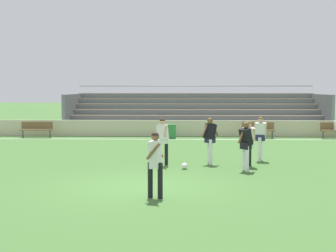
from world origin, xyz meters
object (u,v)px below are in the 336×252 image
Objects in this scene: bleacher_stand at (196,112)px; bench_near_wall_gap at (37,128)px; player_dark_overlapping at (246,142)px; player_white_pressing_high at (155,159)px; player_white_trailing_run at (248,140)px; player_white_deep_cover at (260,135)px; player_dark_wide_right at (210,136)px; player_white_dropping_back at (162,137)px; soccer_ball at (184,166)px; bench_centre_sideline at (258,129)px; trash_bin at (172,131)px.

bench_near_wall_gap is at bearing -153.47° from bleacher_stand.
player_dark_overlapping is at bearing -85.10° from bleacher_stand.
bench_near_wall_gap is 1.06× the size of player_white_pressing_high.
player_dark_overlapping reaches higher than player_white_trailing_run.
bleacher_stand reaches higher than player_white_pressing_high.
bleacher_stand is 9.71× the size of player_white_pressing_high.
bleacher_stand is 14.51m from player_white_trailing_run.
bleacher_stand is at bearing 99.43° from player_white_deep_cover.
player_dark_wide_right is 1.01× the size of player_white_deep_cover.
player_white_deep_cover is at bearing 18.02° from player_white_dropping_back.
bleacher_stand reaches higher than soccer_ball.
player_white_trailing_run is at bearing 59.20° from player_white_pressing_high.
bench_near_wall_gap is at bearing 128.68° from soccer_ball.
bench_centre_sideline is at bearing 71.86° from player_white_pressing_high.
player_white_pressing_high is (-4.90, -14.95, 0.47)m from bench_centre_sideline.
trash_bin is at bearing 93.95° from soccer_ball.
player_dark_wide_right is 1.01× the size of player_white_pressing_high.
bleacher_stand is 9.68× the size of player_white_deep_cover.
bleacher_stand is at bearing 83.74° from player_white_dropping_back.
bench_near_wall_gap is 2.29× the size of trash_bin.
player_dark_overlapping is 2.27m from soccer_ball.
player_white_dropping_back reaches higher than player_white_deep_cover.
player_white_trailing_run is at bearing -100.67° from bench_centre_sideline.
player_white_dropping_back is at bearing -117.07° from bench_centre_sideline.
player_white_dropping_back reaches higher than soccer_ball.
player_white_trailing_run reaches higher than soccer_ball.
player_white_dropping_back is 3.10m from player_white_trailing_run.
bleacher_stand is 10.12× the size of player_white_trailing_run.
soccer_ball is at bearing -111.51° from bench_centre_sideline.
player_dark_overlapping is (2.88, -1.08, -0.04)m from player_white_dropping_back.
player_white_deep_cover reaches higher than player_dark_overlapping.
player_dark_wide_right is at bearing 160.73° from player_white_trailing_run.
bench_near_wall_gap is 1.05× the size of player_white_dropping_back.
player_white_trailing_run is 1.52m from player_white_deep_cover.
player_white_pressing_high is (-0.04, -14.82, 0.62)m from trash_bin.
soccer_ball is (-4.14, -10.52, -0.44)m from bench_centre_sideline.
bench_near_wall_gap is at bearing 180.00° from bench_centre_sideline.
bench_near_wall_gap is 14.17m from player_white_deep_cover.
player_white_pressing_high is (0.05, -5.26, -0.01)m from player_white_dropping_back.
player_white_pressing_high is (-1.52, -19.53, -0.26)m from bleacher_stand.
bench_near_wall_gap is 13.48m from soccer_ball.
bench_centre_sideline is 1.06× the size of player_white_pressing_high.
player_white_pressing_high is 1.00× the size of player_white_deep_cover.
player_white_pressing_high is at bearing -89.45° from player_white_dropping_back.
player_white_dropping_back reaches higher than bench_centre_sideline.
bleacher_stand is at bearing 72.59° from trash_bin.
player_white_trailing_run is 7.42× the size of soccer_ball.
player_dark_wide_right reaches higher than player_white_trailing_run.
player_white_dropping_back is (-4.95, -9.68, 0.48)m from bench_centre_sideline.
bench_near_wall_gap reaches higher than soccer_ball.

